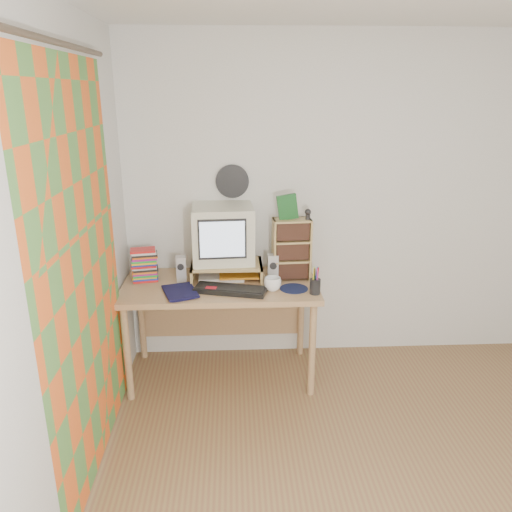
{
  "coord_description": "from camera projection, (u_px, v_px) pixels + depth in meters",
  "views": [
    {
      "loc": [
        -0.93,
        -1.98,
        2.08
      ],
      "look_at": [
        -0.77,
        1.33,
        0.97
      ],
      "focal_mm": 35.0,
      "sensor_mm": 36.0,
      "label": 1
    }
  ],
  "objects": [
    {
      "name": "cd_rack",
      "position": [
        291.0,
        249.0,
        3.63
      ],
      "size": [
        0.28,
        0.16,
        0.45
      ],
      "primitive_type": "cube",
      "rotation": [
        0.0,
        0.0,
        0.06
      ],
      "color": "tan",
      "rests_on": "desk"
    },
    {
      "name": "speaker_right",
      "position": [
        273.0,
        268.0,
        3.62
      ],
      "size": [
        0.08,
        0.08,
        0.2
      ],
      "primitive_type": "cube",
      "rotation": [
        0.0,
        0.0,
        0.03
      ],
      "color": "silver",
      "rests_on": "desk"
    },
    {
      "name": "left_wall",
      "position": [
        40.0,
        297.0,
        2.1
      ],
      "size": [
        0.0,
        3.5,
        3.5
      ],
      "primitive_type": "plane",
      "rotation": [
        1.57,
        0.0,
        1.57
      ],
      "color": "silver",
      "rests_on": "floor"
    },
    {
      "name": "mug",
      "position": [
        273.0,
        284.0,
        3.47
      ],
      "size": [
        0.13,
        0.13,
        0.09
      ],
      "primitive_type": "imported",
      "rotation": [
        0.0,
        0.0,
        -0.04
      ],
      "color": "white",
      "rests_on": "desk"
    },
    {
      "name": "diary",
      "position": [
        165.0,
        292.0,
        3.38
      ],
      "size": [
        0.3,
        0.26,
        0.05
      ],
      "primitive_type": "imported",
      "rotation": [
        0.0,
        0.0,
        0.31
      ],
      "color": "black",
      "rests_on": "desk"
    },
    {
      "name": "game_box",
      "position": [
        287.0,
        207.0,
        3.52
      ],
      "size": [
        0.14,
        0.04,
        0.18
      ],
      "primitive_type": "cube",
      "rotation": [
        0.0,
        0.0,
        0.08
      ],
      "color": "#16501F",
      "rests_on": "cd_rack"
    },
    {
      "name": "crt_monitor",
      "position": [
        223.0,
        234.0,
        3.64
      ],
      "size": [
        0.46,
        0.46,
        0.41
      ],
      "primitive_type": "cube",
      "rotation": [
        0.0,
        0.0,
        0.06
      ],
      "color": "beige",
      "rests_on": "monitor_riser"
    },
    {
      "name": "dvd_stack",
      "position": [
        145.0,
        264.0,
        3.63
      ],
      "size": [
        0.2,
        0.15,
        0.25
      ],
      "primitive_type": null,
      "rotation": [
        0.0,
        0.0,
        0.17
      ],
      "color": "brown",
      "rests_on": "desk"
    },
    {
      "name": "keyboard",
      "position": [
        230.0,
        290.0,
        3.45
      ],
      "size": [
        0.52,
        0.28,
        0.03
      ],
      "primitive_type": "cube",
      "rotation": [
        0.0,
        0.0,
        -0.25
      ],
      "color": "black",
      "rests_on": "desk"
    },
    {
      "name": "red_box",
      "position": [
        211.0,
        290.0,
        3.43
      ],
      "size": [
        0.08,
        0.06,
        0.04
      ],
      "primitive_type": "cube",
      "rotation": [
        0.0,
        0.0,
        -0.19
      ],
      "color": "red",
      "rests_on": "desk"
    },
    {
      "name": "pen_cup",
      "position": [
        315.0,
        284.0,
        3.4
      ],
      "size": [
        0.09,
        0.09,
        0.15
      ],
      "primitive_type": null,
      "rotation": [
        0.0,
        0.0,
        -0.19
      ],
      "color": "black",
      "rests_on": "desk"
    },
    {
      "name": "back_wall",
      "position": [
        353.0,
        203.0,
        3.84
      ],
      "size": [
        3.5,
        0.0,
        3.5
      ],
      "primitive_type": "plane",
      "rotation": [
        1.57,
        0.0,
        0.0
      ],
      "color": "silver",
      "rests_on": "floor"
    },
    {
      "name": "wall_disc",
      "position": [
        232.0,
        181.0,
        3.72
      ],
      "size": [
        0.25,
        0.02,
        0.25
      ],
      "primitive_type": "cylinder",
      "rotation": [
        1.57,
        0.0,
        0.0
      ],
      "color": "black",
      "rests_on": "back_wall"
    },
    {
      "name": "desk",
      "position": [
        221.0,
        297.0,
        3.71
      ],
      "size": [
        1.4,
        0.7,
        0.75
      ],
      "color": "tan",
      "rests_on": "floor"
    },
    {
      "name": "monitor_riser",
      "position": [
        227.0,
        266.0,
        3.67
      ],
      "size": [
        0.52,
        0.3,
        0.12
      ],
      "color": "tan",
      "rests_on": "desk"
    },
    {
      "name": "webcam",
      "position": [
        308.0,
        214.0,
        3.54
      ],
      "size": [
        0.05,
        0.05,
        0.08
      ],
      "primitive_type": null,
      "rotation": [
        0.0,
        0.0,
        0.11
      ],
      "color": "black",
      "rests_on": "cd_rack"
    },
    {
      "name": "papers",
      "position": [
        228.0,
        275.0,
        3.71
      ],
      "size": [
        0.34,
        0.25,
        0.04
      ],
      "primitive_type": null,
      "rotation": [
        0.0,
        0.0,
        0.03
      ],
      "color": "silver",
      "rests_on": "desk"
    },
    {
      "name": "curtain",
      "position": [
        84.0,
        278.0,
        2.59
      ],
      "size": [
        0.0,
        2.2,
        2.2
      ],
      "primitive_type": "plane",
      "rotation": [
        1.57,
        0.0,
        1.57
      ],
      "color": "orange",
      "rests_on": "left_wall"
    },
    {
      "name": "mousepad",
      "position": [
        294.0,
        289.0,
        3.51
      ],
      "size": [
        0.2,
        0.2,
        0.0
      ],
      "primitive_type": "cylinder",
      "rotation": [
        0.0,
        0.0,
        -0.02
      ],
      "color": "#101B35",
      "rests_on": "desk"
    },
    {
      "name": "speaker_left",
      "position": [
        181.0,
        269.0,
        3.62
      ],
      "size": [
        0.08,
        0.08,
        0.19
      ],
      "primitive_type": "cube",
      "rotation": [
        0.0,
        0.0,
        0.08
      ],
      "color": "silver",
      "rests_on": "desk"
    }
  ]
}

